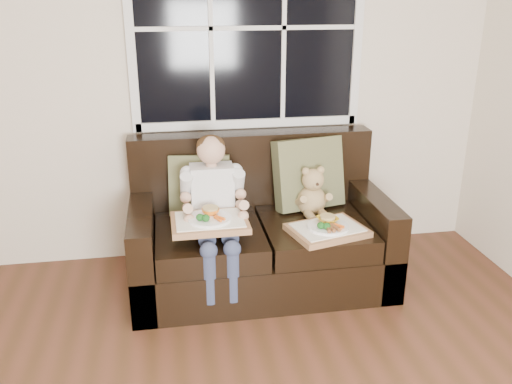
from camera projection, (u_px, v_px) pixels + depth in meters
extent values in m
cube|color=beige|center=(175.00, 74.00, 3.70)|extent=(4.50, 0.02, 2.70)
cube|color=black|center=(247.00, 28.00, 3.66)|extent=(1.50, 0.02, 1.25)
cube|color=silver|center=(248.00, 123.00, 3.88)|extent=(1.58, 0.04, 0.06)
cube|color=silver|center=(129.00, 29.00, 3.52)|extent=(0.06, 0.04, 1.37)
cube|color=silver|center=(358.00, 27.00, 3.77)|extent=(0.06, 0.04, 1.37)
cube|color=silver|center=(248.00, 28.00, 3.65)|extent=(1.50, 0.03, 0.03)
cube|color=black|center=(261.00, 262.00, 3.69)|extent=(1.70, 0.90, 0.30)
cube|color=black|center=(143.00, 251.00, 3.52)|extent=(0.15, 0.90, 0.60)
cube|color=black|center=(370.00, 234.00, 3.76)|extent=(0.15, 0.90, 0.60)
cube|color=black|center=(251.00, 178.00, 3.88)|extent=(1.70, 0.18, 0.66)
cube|color=black|center=(209.00, 241.00, 3.49)|extent=(0.68, 0.72, 0.15)
cube|color=black|center=(315.00, 233.00, 3.60)|extent=(0.68, 0.72, 0.15)
cube|color=#62673F|center=(200.00, 185.00, 3.66)|extent=(0.43, 0.24, 0.42)
cube|color=#62673F|center=(309.00, 173.00, 3.76)|extent=(0.53, 0.33, 0.50)
cube|color=silver|center=(212.00, 193.00, 3.51)|extent=(0.28, 0.17, 0.38)
sphere|color=tan|center=(211.00, 150.00, 3.40)|extent=(0.18, 0.18, 0.18)
ellipsoid|color=#3A2512|center=(211.00, 145.00, 3.41)|extent=(0.18, 0.18, 0.13)
cylinder|color=#2E3652|center=(205.00, 229.00, 3.36)|extent=(0.11, 0.34, 0.11)
cylinder|color=#2E3652|center=(227.00, 228.00, 3.38)|extent=(0.11, 0.34, 0.11)
cylinder|color=#2E3652|center=(210.00, 278.00, 3.21)|extent=(0.09, 0.09, 0.32)
cylinder|color=#2E3652|center=(233.00, 276.00, 3.23)|extent=(0.09, 0.09, 0.32)
cylinder|color=tan|center=(188.00, 196.00, 3.36)|extent=(0.07, 0.34, 0.27)
cylinder|color=tan|center=(240.00, 193.00, 3.41)|extent=(0.07, 0.34, 0.27)
ellipsoid|color=tan|center=(312.00, 201.00, 3.70)|extent=(0.21, 0.19, 0.21)
sphere|color=tan|center=(313.00, 180.00, 3.63)|extent=(0.16, 0.16, 0.15)
sphere|color=tan|center=(305.00, 171.00, 3.60)|extent=(0.05, 0.05, 0.05)
sphere|color=tan|center=(321.00, 170.00, 3.62)|extent=(0.05, 0.05, 0.05)
sphere|color=tan|center=(315.00, 185.00, 3.58)|extent=(0.06, 0.06, 0.06)
sphere|color=black|center=(316.00, 184.00, 3.55)|extent=(0.02, 0.02, 0.02)
cylinder|color=tan|center=(309.00, 216.00, 3.60)|extent=(0.07, 0.12, 0.06)
cylinder|color=tan|center=(323.00, 215.00, 3.62)|extent=(0.07, 0.12, 0.06)
cube|color=#A17549|center=(210.00, 223.00, 3.29)|extent=(0.47, 0.36, 0.04)
cube|color=white|center=(210.00, 219.00, 3.28)|extent=(0.41, 0.30, 0.01)
cylinder|color=white|center=(210.00, 218.00, 3.27)|extent=(0.26, 0.26, 0.02)
imported|color=orange|center=(211.00, 211.00, 3.30)|extent=(0.11, 0.11, 0.03)
cylinder|color=tan|center=(211.00, 210.00, 3.30)|extent=(0.10, 0.10, 0.02)
ellipsoid|color=#1E5F20|center=(200.00, 217.00, 3.20)|extent=(0.05, 0.05, 0.04)
ellipsoid|color=#1E5F20|center=(206.00, 218.00, 3.19)|extent=(0.05, 0.05, 0.04)
cylinder|color=orange|center=(219.00, 218.00, 3.22)|extent=(0.05, 0.07, 0.02)
cube|color=#A17549|center=(327.00, 230.00, 3.41)|extent=(0.53, 0.45, 0.04)
cube|color=white|center=(327.00, 227.00, 3.40)|extent=(0.46, 0.39, 0.01)
cylinder|color=white|center=(328.00, 226.00, 3.39)|extent=(0.26, 0.26, 0.02)
imported|color=gold|center=(328.00, 220.00, 3.43)|extent=(0.16, 0.16, 0.03)
cylinder|color=tan|center=(328.00, 218.00, 3.43)|extent=(0.10, 0.10, 0.02)
ellipsoid|color=#1E5F20|center=(321.00, 225.00, 3.33)|extent=(0.05, 0.05, 0.04)
ellipsoid|color=#1E5F20|center=(327.00, 226.00, 3.32)|extent=(0.05, 0.05, 0.04)
cylinder|color=orange|center=(338.00, 226.00, 3.35)|extent=(0.05, 0.07, 0.02)
cylinder|color=#92592F|center=(331.00, 228.00, 3.32)|extent=(0.03, 0.09, 0.02)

